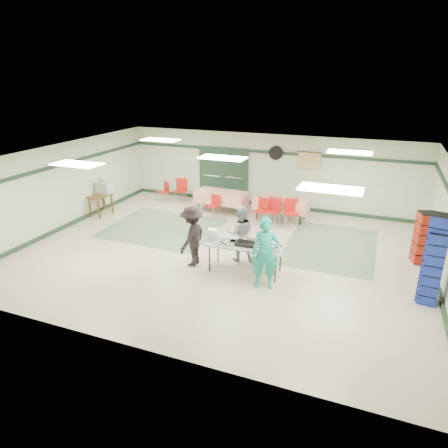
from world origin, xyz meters
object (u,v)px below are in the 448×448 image
(chair_loose_a, at_px, (181,188))
(office_printer, at_px, (105,187))
(volunteer_grey, at_px, (241,233))
(serving_table, at_px, (245,245))
(crate_stack_blue_a, at_px, (434,259))
(crate_stack_red, at_px, (424,238))
(chair_d, at_px, (214,204))
(volunteer_teal, at_px, (265,253))
(chair_loose_b, at_px, (165,190))
(chair_c, at_px, (291,210))
(dining_table_b, at_px, (221,197))
(chair_a, at_px, (274,208))
(crate_stack_blue_b, at_px, (432,268))
(chair_b, at_px, (262,208))
(broom, at_px, (103,195))
(dining_table_a, at_px, (281,203))
(printer_table, at_px, (100,198))
(volunteer_dark, at_px, (192,236))

(chair_loose_a, height_order, office_printer, office_printer)
(volunteer_grey, distance_m, chair_loose_a, 5.56)
(serving_table, relative_size, crate_stack_blue_a, 0.98)
(crate_stack_blue_a, height_order, crate_stack_red, crate_stack_blue_a)
(chair_d, bearing_deg, volunteer_teal, -38.58)
(volunteer_teal, bearing_deg, chair_loose_b, 124.36)
(chair_c, distance_m, chair_loose_a, 4.66)
(crate_stack_blue_a, bearing_deg, dining_table_b, 148.45)
(serving_table, distance_m, crate_stack_blue_a, 4.20)
(serving_table, height_order, chair_a, chair_a)
(dining_table_b, xyz_separation_m, crate_stack_red, (6.48, -1.90, 0.13))
(volunteer_teal, bearing_deg, crate_stack_blue_b, -3.02)
(chair_b, relative_size, chair_c, 0.91)
(dining_table_b, relative_size, chair_loose_a, 2.04)
(crate_stack_blue_a, bearing_deg, office_printer, 166.88)
(volunteer_grey, xyz_separation_m, crate_stack_blue_b, (4.52, -0.54, 0.07))
(chair_loose_b, relative_size, crate_stack_blue_b, 0.49)
(chair_a, height_order, chair_loose_a, chair_loose_a)
(chair_loose_b, distance_m, broom, 2.37)
(chair_a, relative_size, chair_loose_a, 0.98)
(crate_stack_red, relative_size, broom, 1.08)
(office_printer, bearing_deg, volunteer_grey, -18.98)
(chair_c, height_order, broom, broom)
(volunteer_grey, xyz_separation_m, dining_table_a, (0.24, 3.53, -0.20))
(volunteer_grey, distance_m, chair_c, 3.05)
(serving_table, distance_m, office_printer, 6.62)
(crate_stack_blue_a, distance_m, broom, 10.65)
(chair_d, relative_size, crate_stack_blue_a, 0.39)
(crate_stack_blue_b, bearing_deg, chair_loose_b, 154.22)
(volunteer_grey, bearing_deg, crate_stack_blue_b, 152.60)
(dining_table_a, distance_m, crate_stack_blue_a, 5.87)
(chair_c, xyz_separation_m, chair_loose_a, (-4.54, 1.05, -0.00))
(chair_c, relative_size, chair_loose_b, 1.15)
(dining_table_a, height_order, dining_table_b, same)
(chair_loose_a, relative_size, crate_stack_blue_a, 0.46)
(crate_stack_blue_b, xyz_separation_m, broom, (-10.38, 2.44, -0.17))
(chair_a, bearing_deg, crate_stack_blue_b, -29.76)
(crate_stack_blue_a, distance_m, printer_table, 10.51)
(chair_a, relative_size, crate_stack_red, 0.65)
(chair_b, xyz_separation_m, chair_d, (-1.74, -0.01, -0.05))
(crate_stack_blue_a, height_order, broom, crate_stack_blue_a)
(chair_b, distance_m, printer_table, 5.68)
(broom, bearing_deg, office_printer, 40.70)
(volunteer_teal, xyz_separation_m, broom, (-6.86, 3.07, -0.19))
(volunteer_teal, bearing_deg, broom, 142.58)
(crate_stack_blue_b, bearing_deg, crate_stack_red, 90.00)
(chair_a, bearing_deg, chair_c, 8.58)
(dining_table_a, height_order, chair_b, chair_b)
(chair_d, bearing_deg, volunteer_dark, -60.50)
(crate_stack_blue_a, height_order, printer_table, crate_stack_blue_a)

